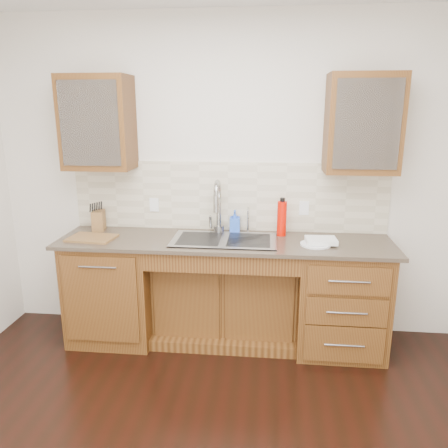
# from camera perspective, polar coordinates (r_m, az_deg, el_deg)

# --- Properties ---
(wall_back) EXTENTS (4.00, 0.10, 2.70)m
(wall_back) POSITION_cam_1_polar(r_m,az_deg,el_deg) (3.80, 0.62, 5.95)
(wall_back) COLOR silver
(wall_back) RESTS_ON ground
(base_cabinet_left) EXTENTS (0.70, 0.62, 0.88)m
(base_cabinet_left) POSITION_cam_1_polar(r_m,az_deg,el_deg) (3.92, -14.05, -8.12)
(base_cabinet_left) COLOR #593014
(base_cabinet_left) RESTS_ON ground
(base_cabinet_center) EXTENTS (1.20, 0.44, 0.70)m
(base_cabinet_center) POSITION_cam_1_polar(r_m,az_deg,el_deg) (3.83, 0.20, -9.65)
(base_cabinet_center) COLOR #593014
(base_cabinet_center) RESTS_ON ground
(base_cabinet_right) EXTENTS (0.70, 0.62, 0.88)m
(base_cabinet_right) POSITION_cam_1_polar(r_m,az_deg,el_deg) (3.75, 14.88, -9.28)
(base_cabinet_right) COLOR #593014
(base_cabinet_right) RESTS_ON ground
(countertop) EXTENTS (2.70, 0.65, 0.03)m
(countertop) POSITION_cam_1_polar(r_m,az_deg,el_deg) (3.54, 0.04, -2.32)
(countertop) COLOR #84705B
(countertop) RESTS_ON base_cabinet_left
(backsplash) EXTENTS (2.70, 0.02, 0.59)m
(backsplash) POSITION_cam_1_polar(r_m,az_deg,el_deg) (3.76, 0.53, 3.62)
(backsplash) COLOR beige
(backsplash) RESTS_ON wall_back
(sink) EXTENTS (0.84, 0.46, 0.19)m
(sink) POSITION_cam_1_polar(r_m,az_deg,el_deg) (3.54, 0.02, -3.47)
(sink) COLOR #9E9EA5
(sink) RESTS_ON countertop
(faucet) EXTENTS (0.04, 0.04, 0.40)m
(faucet) POSITION_cam_1_polar(r_m,az_deg,el_deg) (3.69, -0.70, 1.89)
(faucet) COLOR #999993
(faucet) RESTS_ON countertop
(filter_tap) EXTENTS (0.02, 0.02, 0.24)m
(filter_tap) POSITION_cam_1_polar(r_m,az_deg,el_deg) (3.70, 3.17, 0.63)
(filter_tap) COLOR #999993
(filter_tap) RESTS_ON countertop
(upper_cabinet_left) EXTENTS (0.55, 0.34, 0.75)m
(upper_cabinet_left) POSITION_cam_1_polar(r_m,az_deg,el_deg) (3.78, -16.15, 12.57)
(upper_cabinet_left) COLOR #593014
(upper_cabinet_left) RESTS_ON wall_back
(upper_cabinet_right) EXTENTS (0.55, 0.34, 0.75)m
(upper_cabinet_right) POSITION_cam_1_polar(r_m,az_deg,el_deg) (3.59, 17.67, 12.35)
(upper_cabinet_right) COLOR #593014
(upper_cabinet_right) RESTS_ON wall_back
(outlet_left) EXTENTS (0.08, 0.01, 0.12)m
(outlet_left) POSITION_cam_1_polar(r_m,az_deg,el_deg) (3.88, -9.10, 2.50)
(outlet_left) COLOR white
(outlet_left) RESTS_ON backsplash
(outlet_right) EXTENTS (0.08, 0.01, 0.12)m
(outlet_right) POSITION_cam_1_polar(r_m,az_deg,el_deg) (3.76, 10.41, 2.05)
(outlet_right) COLOR white
(outlet_right) RESTS_ON backsplash
(soap_bottle) EXTENTS (0.09, 0.09, 0.19)m
(soap_bottle) POSITION_cam_1_polar(r_m,az_deg,el_deg) (3.74, 1.42, 0.38)
(soap_bottle) COLOR blue
(soap_bottle) RESTS_ON countertop
(water_bottle) EXTENTS (0.09, 0.09, 0.29)m
(water_bottle) POSITION_cam_1_polar(r_m,az_deg,el_deg) (3.65, 7.56, 0.71)
(water_bottle) COLOR red
(water_bottle) RESTS_ON countertop
(plate) EXTENTS (0.26, 0.26, 0.01)m
(plate) POSITION_cam_1_polar(r_m,az_deg,el_deg) (3.47, 11.87, -2.62)
(plate) COLOR white
(plate) RESTS_ON countertop
(dish_towel) EXTENTS (0.24, 0.18, 0.04)m
(dish_towel) POSITION_cam_1_polar(r_m,az_deg,el_deg) (3.49, 12.56, -2.11)
(dish_towel) COLOR silver
(dish_towel) RESTS_ON plate
(knife_block) EXTENTS (0.12, 0.17, 0.17)m
(knife_block) POSITION_cam_1_polar(r_m,az_deg,el_deg) (3.94, -16.05, 0.45)
(knife_block) COLOR brown
(knife_block) RESTS_ON countertop
(cutting_board) EXTENTS (0.39, 0.29, 0.02)m
(cutting_board) POSITION_cam_1_polar(r_m,az_deg,el_deg) (3.72, -16.88, -1.75)
(cutting_board) COLOR olive
(cutting_board) RESTS_ON countertop
(cup_left_a) EXTENTS (0.15, 0.15, 0.10)m
(cup_left_a) POSITION_cam_1_polar(r_m,az_deg,el_deg) (3.84, -18.17, 11.68)
(cup_left_a) COLOR silver
(cup_left_a) RESTS_ON upper_cabinet_left
(cup_left_b) EXTENTS (0.13, 0.13, 0.09)m
(cup_left_b) POSITION_cam_1_polar(r_m,az_deg,el_deg) (3.76, -15.09, 11.81)
(cup_left_b) COLOR white
(cup_left_b) RESTS_ON upper_cabinet_left
(cup_right_a) EXTENTS (0.15, 0.15, 0.10)m
(cup_right_a) POSITION_cam_1_polar(r_m,az_deg,el_deg) (3.57, 16.36, 11.61)
(cup_right_a) COLOR silver
(cup_right_a) RESTS_ON upper_cabinet_right
(cup_right_b) EXTENTS (0.11, 0.11, 0.10)m
(cup_right_b) POSITION_cam_1_polar(r_m,az_deg,el_deg) (3.62, 19.83, 11.40)
(cup_right_b) COLOR white
(cup_right_b) RESTS_ON upper_cabinet_right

